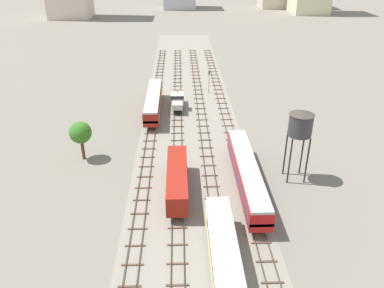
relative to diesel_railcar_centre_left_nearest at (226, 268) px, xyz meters
The scene contains 14 objects.
ground_plane 36.91m from the diesel_railcar_centre_left_nearest, 93.83° to the left, with size 480.00×480.00×0.00m, color slate.
ballast_bed 36.91m from the diesel_railcar_centre_left_nearest, 93.83° to the left, with size 18.77×176.00×0.01m, color gray.
track_far_left 39.07m from the diesel_railcar_centre_left_nearest, 104.63° to the left, with size 2.40×126.00×0.29m.
track_left 38.13m from the diesel_railcar_centre_left_nearest, 97.44° to the left, with size 2.40×126.00×0.29m.
track_centre_left 37.81m from the diesel_railcar_centre_left_nearest, 90.00° to the left, with size 2.40×126.00×0.29m.
track_centre 38.13m from the diesel_railcar_centre_left_nearest, 82.56° to the left, with size 2.40×126.00×0.29m.
diesel_railcar_centre_left_nearest is the anchor object (origin of this frame).
freight_boxcar_left_near 17.62m from the diesel_railcar_centre_left_nearest, 106.21° to the left, with size 2.87×14.00×3.60m.
passenger_coach_centre_mid 18.44m from the diesel_railcar_centre_left_nearest, 74.51° to the left, with size 2.96×22.00×3.80m.
diesel_railcar_far_left_midfar 47.64m from the diesel_railcar_centre_left_nearest, 101.93° to the left, with size 2.96×20.50×3.80m.
shunter_loco_left_far 48.92m from the diesel_railcar_centre_left_nearest, 95.78° to the left, with size 2.74×8.46×3.10m.
water_tower 24.63m from the diesel_railcar_centre_left_nearest, 58.39° to the left, with size 3.53×3.53×10.87m.
signal_post_nearest 58.14m from the diesel_railcar_centre_left_nearest, 87.57° to the left, with size 0.28×0.47×5.50m.
lineside_tree_0 34.02m from the diesel_railcar_centre_left_nearest, 126.60° to the left, with size 3.54×3.54×6.54m.
Camera 1 is at (-1.90, -8.83, 31.08)m, focal length 35.89 mm.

